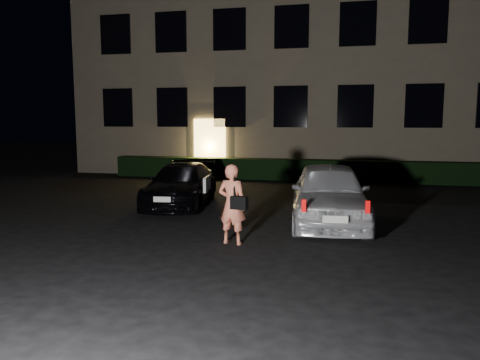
# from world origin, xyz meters

# --- Properties ---
(ground) EXTENTS (80.00, 80.00, 0.00)m
(ground) POSITION_xyz_m (0.00, 0.00, 0.00)
(ground) COLOR black
(ground) RESTS_ON ground
(building) EXTENTS (20.00, 8.11, 12.00)m
(building) POSITION_xyz_m (-0.00, 14.99, 6.00)
(building) COLOR #716351
(building) RESTS_ON ground
(hedge) EXTENTS (15.00, 0.70, 0.85)m
(hedge) POSITION_xyz_m (0.00, 10.50, 0.42)
(hedge) COLOR black
(hedge) RESTS_ON ground
(sedan) EXTENTS (2.18, 4.28, 1.19)m
(sedan) POSITION_xyz_m (-2.36, 4.14, 0.59)
(sedan) COLOR black
(sedan) RESTS_ON ground
(hatch) EXTENTS (2.14, 4.45, 1.46)m
(hatch) POSITION_xyz_m (1.94, 2.55, 0.73)
(hatch) COLOR silver
(hatch) RESTS_ON ground
(man) EXTENTS (0.67, 0.49, 1.61)m
(man) POSITION_xyz_m (0.13, 0.26, 0.81)
(man) COLOR #F57C5C
(man) RESTS_ON ground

